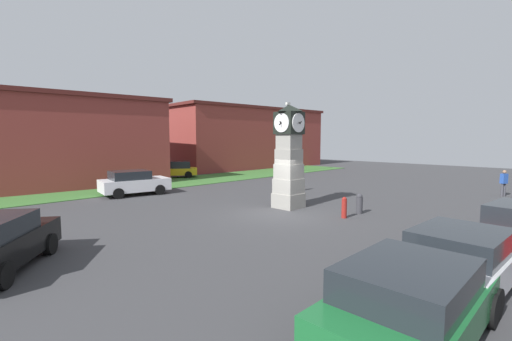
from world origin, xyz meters
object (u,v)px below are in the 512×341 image
bollard_near_tower (359,203)px  pedestrian_crossing_lot (504,181)px  pedestrian_near_bench (295,177)px  street_lamp_near_road (288,133)px  car_silver_hatch (175,169)px  clock_tower (289,158)px  bollard_mid_row (344,207)px  car_near_tower (462,257)px  car_navy_sedan (412,299)px  car_end_of_row (134,182)px

bollard_near_tower → pedestrian_crossing_lot: (10.63, -3.92, 0.44)m
pedestrian_near_bench → street_lamp_near_road: (9.25, 8.32, 3.12)m
pedestrian_near_bench → pedestrian_crossing_lot: size_ratio=1.04×
car_silver_hatch → clock_tower: bearing=-101.6°
bollard_near_tower → pedestrian_crossing_lot: pedestrian_crossing_lot is taller
car_silver_hatch → street_lamp_near_road: bearing=-23.9°
bollard_mid_row → car_silver_hatch: size_ratio=0.22×
bollard_near_tower → car_near_tower: size_ratio=0.24×
clock_tower → pedestrian_near_bench: size_ratio=3.09×
pedestrian_near_bench → clock_tower: bearing=-145.6°
pedestrian_crossing_lot → clock_tower: bearing=148.9°
car_near_tower → pedestrian_near_bench: bearing=53.5°
clock_tower → car_near_tower: bearing=-116.5°
bollard_mid_row → car_near_tower: 7.23m
car_navy_sedan → bollard_mid_row: bearing=37.3°
bollard_near_tower → car_end_of_row: 13.72m
clock_tower → car_silver_hatch: 16.36m
pedestrian_crossing_lot → car_silver_hatch: bearing=110.5°
car_navy_sedan → pedestrian_crossing_lot: 19.46m
car_navy_sedan → street_lamp_near_road: street_lamp_near_road is taller
pedestrian_crossing_lot → car_navy_sedan: bearing=-174.9°
car_navy_sedan → car_near_tower: (3.01, -0.05, 0.00)m
bollard_mid_row → pedestrian_near_bench: bearing=54.5°
car_silver_hatch → pedestrian_crossing_lot: pedestrian_crossing_lot is taller
car_end_of_row → clock_tower: bearing=-68.4°
car_silver_hatch → pedestrian_near_bench: size_ratio=2.57×
bollard_near_tower → pedestrian_crossing_lot: size_ratio=0.59×
car_near_tower → car_end_of_row: car_end_of_row is taller
car_navy_sedan → car_silver_hatch: (10.76, 24.84, 0.02)m
car_end_of_row → street_lamp_near_road: street_lamp_near_road is taller
car_navy_sedan → car_near_tower: 3.01m
car_navy_sedan → car_silver_hatch: bearing=66.6°
car_near_tower → pedestrian_crossing_lot: size_ratio=2.49×
bollard_mid_row → pedestrian_near_bench: pedestrian_near_bench is taller
bollard_mid_row → pedestrian_crossing_lot: pedestrian_crossing_lot is taller
bollard_near_tower → car_silver_hatch: car_silver_hatch is taller
car_near_tower → car_navy_sedan: bearing=179.1°
car_end_of_row → pedestrian_crossing_lot: bearing=-46.8°
car_near_tower → pedestrian_near_bench: pedestrian_near_bench is taller
bollard_near_tower → car_navy_sedan: 10.42m
clock_tower → car_end_of_row: 10.35m
pedestrian_near_bench → street_lamp_near_road: 12.83m
bollard_mid_row → street_lamp_near_road: (13.71, 14.58, 3.61)m
car_navy_sedan → bollard_near_tower: bearing=32.8°
bollard_mid_row → car_navy_sedan: size_ratio=0.22×
bollard_mid_row → car_navy_sedan: 9.35m
bollard_near_tower → street_lamp_near_road: 19.49m
car_end_of_row → pedestrian_near_bench: (8.17, -6.46, 0.18)m
car_navy_sedan → car_near_tower: size_ratio=1.09×
car_silver_hatch → street_lamp_near_road: 11.84m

